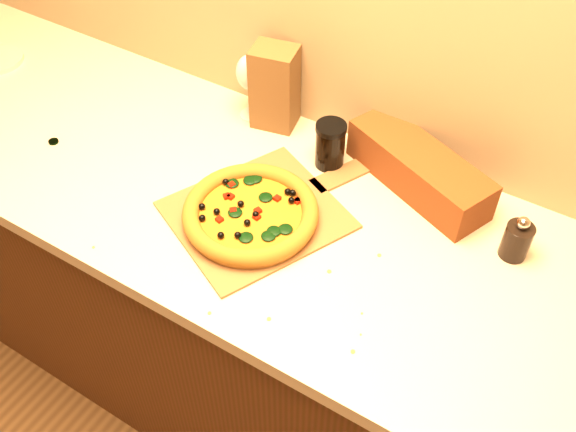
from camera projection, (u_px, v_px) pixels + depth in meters
The scene contains 10 objects.
cabinet at pixel (289, 332), 1.78m from camera, with size 2.80×0.65×0.86m, color #45280E.
countertop at pixel (289, 222), 1.45m from camera, with size 2.84×0.68×0.04m, color beige.
pizza_peel at pixel (262, 212), 1.44m from camera, with size 0.44×0.51×0.01m.
pizza at pixel (251, 213), 1.40m from camera, with size 0.30×0.30×0.04m.
bottle_cap at pixel (53, 141), 1.61m from camera, with size 0.02×0.02×0.01m, color black.
pepper_grinder at pixel (517, 240), 1.33m from camera, with size 0.06×0.06×0.11m.
bread_bag at pixel (419, 169), 1.47m from camera, with size 0.37×0.12×0.10m, color brown.
wine_glass at pixel (250, 74), 1.60m from camera, with size 0.07×0.07×0.18m.
paper_bag at pixel (275, 87), 1.59m from camera, with size 0.11×0.09×0.22m, color brown.
dark_jar at pixel (330, 145), 1.51m from camera, with size 0.07×0.07×0.12m.
Camera 1 is at (0.52, 0.58, 1.94)m, focal length 40.00 mm.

